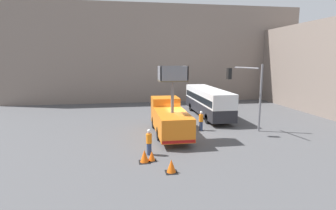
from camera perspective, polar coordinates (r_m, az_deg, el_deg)
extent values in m
plane|color=#4C4C4F|center=(22.31, 3.20, -6.41)|extent=(120.00, 120.00, 0.00)
cube|color=gray|center=(43.48, -3.12, 10.93)|extent=(44.00, 10.00, 14.11)
cube|color=orange|center=(24.10, -0.61, -1.10)|extent=(2.41, 2.25, 2.37)
cube|color=orange|center=(20.57, 0.95, -3.99)|extent=(2.41, 5.24, 1.69)
cube|color=red|center=(18.33, 2.37, -8.00)|extent=(2.36, 0.10, 0.24)
cylinder|color=black|center=(24.21, -3.09, -3.81)|extent=(0.30, 1.06, 1.06)
cylinder|color=black|center=(24.52, 1.84, -3.62)|extent=(0.30, 1.06, 1.06)
cylinder|color=black|center=(20.62, -1.97, -6.24)|extent=(0.30, 1.06, 1.06)
cylinder|color=black|center=(20.98, 3.80, -5.97)|extent=(0.30, 1.06, 1.06)
cylinder|color=slate|center=(20.17, 0.96, 1.73)|extent=(0.24, 0.24, 2.45)
cube|color=brown|center=(20.03, 0.97, 5.35)|extent=(2.08, 1.76, 0.10)
cube|color=slate|center=(19.84, -1.88, 6.96)|extent=(0.08, 1.76, 1.05)
cube|color=slate|center=(20.19, 3.79, 7.00)|extent=(0.08, 1.76, 1.05)
cube|color=slate|center=(20.82, 0.57, 7.11)|extent=(2.08, 0.08, 1.05)
cube|color=slate|center=(19.17, 1.42, 6.86)|extent=(2.08, 0.08, 1.05)
cube|color=#232328|center=(29.49, 8.61, -0.47)|extent=(2.41, 10.61, 1.20)
cube|color=silver|center=(29.28, 8.67, 2.10)|extent=(2.41, 10.61, 1.47)
cube|color=black|center=(29.31, 8.66, 1.67)|extent=(2.43, 10.19, 0.64)
cylinder|color=black|center=(32.40, 5.04, -0.41)|extent=(0.30, 0.97, 0.97)
cylinder|color=black|center=(32.98, 8.59, -0.30)|extent=(0.30, 0.97, 0.97)
cylinder|color=black|center=(26.21, 8.56, -2.95)|extent=(0.30, 0.97, 0.97)
cylinder|color=black|center=(26.92, 12.85, -2.74)|extent=(0.30, 0.97, 0.97)
cylinder|color=slate|center=(24.05, 19.47, 1.38)|extent=(0.18, 0.18, 5.87)
cylinder|color=slate|center=(22.87, 16.66, 7.76)|extent=(0.67, 3.19, 0.13)
cube|color=black|center=(21.99, 13.16, 6.67)|extent=(0.37, 0.37, 0.90)
sphere|color=red|center=(21.98, 13.19, 7.32)|extent=(0.20, 0.20, 0.20)
cylinder|color=navy|center=(17.64, -4.14, -9.52)|extent=(0.32, 0.32, 0.80)
cylinder|color=orange|center=(17.42, -4.17, -7.30)|extent=(0.38, 0.38, 0.63)
sphere|color=tan|center=(17.30, -4.18, -5.95)|extent=(0.22, 0.22, 0.22)
sphere|color=white|center=(17.27, -4.19, -5.64)|extent=(0.23, 0.23, 0.23)
cylinder|color=navy|center=(23.63, 7.17, -4.55)|extent=(0.32, 0.32, 0.80)
cylinder|color=orange|center=(23.46, 7.21, -2.85)|extent=(0.38, 0.38, 0.63)
sphere|color=tan|center=(23.37, 7.23, -1.84)|extent=(0.22, 0.22, 0.22)
sphere|color=white|center=(23.35, 7.24, -1.60)|extent=(0.23, 0.23, 0.23)
cube|color=black|center=(16.60, -5.13, -12.24)|extent=(0.70, 0.70, 0.03)
cone|color=#F25B0F|center=(16.46, -5.15, -11.00)|extent=(0.56, 0.56, 0.80)
cube|color=black|center=(16.78, -3.54, -11.97)|extent=(0.56, 0.56, 0.03)
cone|color=#F25B0F|center=(16.67, -3.55, -10.99)|extent=(0.45, 0.45, 0.64)
cube|color=black|center=(15.17, 0.73, -14.40)|extent=(0.67, 0.67, 0.03)
cone|color=#F25B0F|center=(15.03, 0.74, -13.12)|extent=(0.54, 0.54, 0.77)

